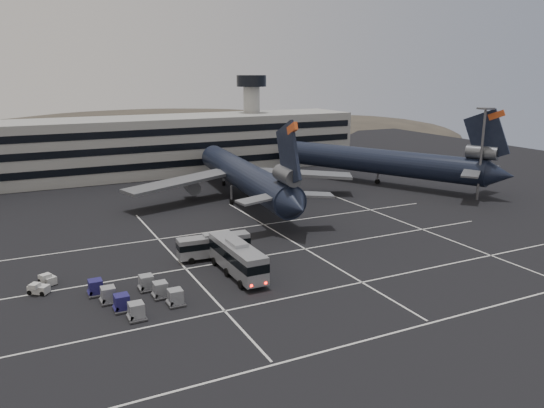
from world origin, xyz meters
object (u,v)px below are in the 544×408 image
at_px(bus_near, 237,256).
at_px(uld_cluster, 135,295).
at_px(tug_a, 48,279).
at_px(trijet_main, 245,175).
at_px(bus_far, 214,245).

xyz_separation_m(bus_near, uld_cluster, (-13.46, -2.60, -1.56)).
height_order(tug_a, uld_cluster, uld_cluster).
bearing_deg(trijet_main, bus_far, -115.14).
distance_m(bus_near, uld_cluster, 13.80).
bearing_deg(uld_cluster, bus_near, 10.93).
height_order(bus_far, uld_cluster, bus_far).
xyz_separation_m(tug_a, uld_cluster, (8.35, -9.93, 0.23)).
relative_size(trijet_main, bus_near, 4.53).
xyz_separation_m(bus_near, bus_far, (-0.53, 7.09, -0.51)).
xyz_separation_m(bus_far, uld_cluster, (-12.93, -9.69, -1.05)).
height_order(bus_near, bus_far, bus_near).
bearing_deg(bus_far, trijet_main, -27.43).
bearing_deg(tug_a, bus_near, -42.32).
xyz_separation_m(trijet_main, tug_a, (-38.12, -27.84, -4.60)).
bearing_deg(uld_cluster, trijet_main, 51.75).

